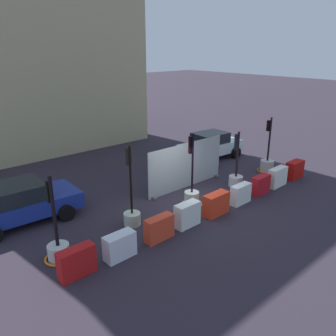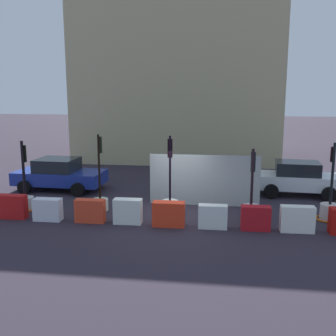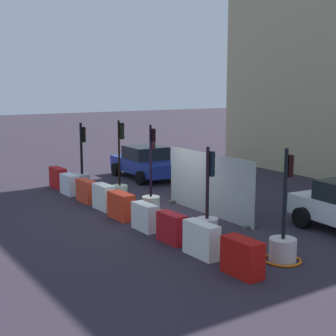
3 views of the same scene
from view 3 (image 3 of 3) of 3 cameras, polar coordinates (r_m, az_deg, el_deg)
name	(u,v)px [view 3 (image 3 of 3)]	position (r m, az deg, el deg)	size (l,w,h in m)	color
ground_plane	(155,214)	(17.39, -1.52, -5.22)	(120.00, 120.00, 0.00)	#2B242F
traffic_light_0	(82,175)	(22.47, -9.78, -0.83)	(0.92, 0.92, 2.78)	silver
traffic_light_1	(120,183)	(19.89, -5.53, -1.77)	(0.63, 0.63, 3.05)	beige
traffic_light_2	(151,200)	(17.35, -1.95, -3.71)	(0.90, 0.90, 3.08)	silver
traffic_light_3	(207,218)	(14.95, 4.52, -5.72)	(0.66, 0.66, 2.64)	silver
traffic_light_4	(283,245)	(13.05, 13.01, -8.58)	(0.97, 0.97, 2.89)	beige
construction_barrier_0	(58,178)	(22.01, -12.46, -1.11)	(1.11, 0.41, 0.90)	#B41415
construction_barrier_1	(70,184)	(20.69, -11.18, -1.85)	(1.02, 0.47, 0.82)	silver
construction_barrier_2	(86,191)	(19.23, -9.33, -2.62)	(1.08, 0.40, 0.85)	red
construction_barrier_3	(104,197)	(18.00, -7.38, -3.31)	(1.01, 0.44, 0.91)	white
construction_barrier_4	(121,206)	(16.67, -5.38, -4.36)	(1.14, 0.47, 0.88)	red
construction_barrier_5	(145,217)	(15.36, -2.68, -5.61)	(1.00, 0.40, 0.84)	silver
construction_barrier_6	(172,228)	(14.17, 0.42, -6.88)	(1.01, 0.41, 0.85)	#B0131B
construction_barrier_7	(201,240)	(13.09, 3.83, -8.18)	(1.13, 0.41, 0.90)	white
construction_barrier_8	(242,257)	(11.95, 8.49, -10.07)	(1.06, 0.49, 0.88)	#B0100B
car_blue_estate	(146,162)	(23.84, -2.48, 0.65)	(4.30, 2.44, 1.52)	navy
site_fence_panel	(209,185)	(17.12, 4.66, -1.97)	(4.55, 0.50, 2.13)	#9EA7A6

